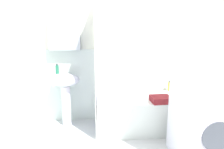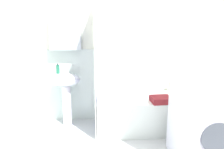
{
  "view_description": "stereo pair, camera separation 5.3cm",
  "coord_description": "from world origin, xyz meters",
  "px_view_note": "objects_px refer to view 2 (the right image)",
  "views": [
    {
      "loc": [
        -0.34,
        -2.04,
        1.47
      ],
      "look_at": [
        -0.16,
        0.7,
        0.89
      ],
      "focal_mm": 32.42,
      "sensor_mm": 36.0,
      "label": 1
    },
    {
      "loc": [
        -0.28,
        -2.05,
        1.47
      ],
      "look_at": [
        -0.16,
        0.7,
        0.89
      ],
      "focal_mm": 32.42,
      "sensor_mm": 36.0,
      "label": 2
    }
  ],
  "objects_px": {
    "sink": "(66,88)",
    "washer_dryer_stack": "(205,93)",
    "conditioner_bottle": "(171,87)",
    "towel_folded": "(161,100)",
    "soap_dispenser": "(58,69)",
    "lotion_bottle": "(184,86)",
    "body_wash_bottle": "(176,87)",
    "bathtub": "(147,113)"
  },
  "relations": [
    {
      "from": "lotion_bottle",
      "to": "towel_folded",
      "type": "bearing_deg",
      "value": -136.72
    },
    {
      "from": "sink",
      "to": "bathtub",
      "type": "distance_m",
      "value": 1.32
    },
    {
      "from": "sink",
      "to": "soap_dispenser",
      "type": "bearing_deg",
      "value": 176.09
    },
    {
      "from": "lotion_bottle",
      "to": "body_wash_bottle",
      "type": "relative_size",
      "value": 1.32
    },
    {
      "from": "lotion_bottle",
      "to": "body_wash_bottle",
      "type": "bearing_deg",
      "value": 158.55
    },
    {
      "from": "sink",
      "to": "washer_dryer_stack",
      "type": "relative_size",
      "value": 0.52
    },
    {
      "from": "sink",
      "to": "bathtub",
      "type": "bearing_deg",
      "value": -7.57
    },
    {
      "from": "soap_dispenser",
      "to": "bathtub",
      "type": "bearing_deg",
      "value": -7.26
    },
    {
      "from": "lotion_bottle",
      "to": "conditioner_bottle",
      "type": "relative_size",
      "value": 1.09
    },
    {
      "from": "bathtub",
      "to": "conditioner_bottle",
      "type": "xyz_separation_m",
      "value": [
        0.44,
        0.28,
        0.33
      ]
    },
    {
      "from": "conditioner_bottle",
      "to": "towel_folded",
      "type": "xyz_separation_m",
      "value": [
        -0.31,
        -0.53,
        -0.04
      ]
    },
    {
      "from": "sink",
      "to": "washer_dryer_stack",
      "type": "distance_m",
      "value": 1.98
    },
    {
      "from": "sink",
      "to": "towel_folded",
      "type": "relative_size",
      "value": 3.05
    },
    {
      "from": "towel_folded",
      "to": "washer_dryer_stack",
      "type": "distance_m",
      "value": 0.71
    },
    {
      "from": "bathtub",
      "to": "conditioner_bottle",
      "type": "relative_size",
      "value": 8.71
    },
    {
      "from": "conditioner_bottle",
      "to": "soap_dispenser",
      "type": "bearing_deg",
      "value": -176.52
    },
    {
      "from": "towel_folded",
      "to": "body_wash_bottle",
      "type": "bearing_deg",
      "value": 53.06
    },
    {
      "from": "lotion_bottle",
      "to": "washer_dryer_stack",
      "type": "height_order",
      "value": "washer_dryer_stack"
    },
    {
      "from": "lotion_bottle",
      "to": "towel_folded",
      "type": "height_order",
      "value": "lotion_bottle"
    },
    {
      "from": "bathtub",
      "to": "washer_dryer_stack",
      "type": "relative_size",
      "value": 0.95
    },
    {
      "from": "lotion_bottle",
      "to": "conditioner_bottle",
      "type": "distance_m",
      "value": 0.23
    },
    {
      "from": "conditioner_bottle",
      "to": "washer_dryer_stack",
      "type": "distance_m",
      "value": 1.13
    },
    {
      "from": "towel_folded",
      "to": "bathtub",
      "type": "bearing_deg",
      "value": 118.77
    },
    {
      "from": "soap_dispenser",
      "to": "towel_folded",
      "type": "bearing_deg",
      "value": -15.51
    },
    {
      "from": "soap_dispenser",
      "to": "washer_dryer_stack",
      "type": "xyz_separation_m",
      "value": [
        1.81,
        -1.0,
        -0.11
      ]
    },
    {
      "from": "body_wash_bottle",
      "to": "towel_folded",
      "type": "relative_size",
      "value": 0.52
    },
    {
      "from": "sink",
      "to": "conditioner_bottle",
      "type": "height_order",
      "value": "sink"
    },
    {
      "from": "bathtub",
      "to": "lotion_bottle",
      "type": "relative_size",
      "value": 8.0
    },
    {
      "from": "body_wash_bottle",
      "to": "conditioner_bottle",
      "type": "bearing_deg",
      "value": -168.24
    },
    {
      "from": "body_wash_bottle",
      "to": "towel_folded",
      "type": "bearing_deg",
      "value": -126.94
    },
    {
      "from": "bathtub",
      "to": "towel_folded",
      "type": "xyz_separation_m",
      "value": [
        0.13,
        -0.24,
        0.29
      ]
    },
    {
      "from": "bathtub",
      "to": "towel_folded",
      "type": "relative_size",
      "value": 5.53
    },
    {
      "from": "bathtub",
      "to": "body_wash_bottle",
      "type": "distance_m",
      "value": 0.7
    },
    {
      "from": "washer_dryer_stack",
      "to": "towel_folded",
      "type": "bearing_deg",
      "value": 117.89
    },
    {
      "from": "bathtub",
      "to": "body_wash_bottle",
      "type": "bearing_deg",
      "value": 29.31
    },
    {
      "from": "washer_dryer_stack",
      "to": "bathtub",
      "type": "bearing_deg",
      "value": 118.15
    },
    {
      "from": "body_wash_bottle",
      "to": "towel_folded",
      "type": "distance_m",
      "value": 0.69
    },
    {
      "from": "conditioner_bottle",
      "to": "washer_dryer_stack",
      "type": "bearing_deg",
      "value": -89.99
    },
    {
      "from": "towel_folded",
      "to": "conditioner_bottle",
      "type": "bearing_deg",
      "value": 59.65
    },
    {
      "from": "towel_folded",
      "to": "washer_dryer_stack",
      "type": "bearing_deg",
      "value": -62.11
    },
    {
      "from": "body_wash_bottle",
      "to": "towel_folded",
      "type": "height_order",
      "value": "body_wash_bottle"
    },
    {
      "from": "soap_dispenser",
      "to": "body_wash_bottle",
      "type": "distance_m",
      "value": 1.95
    }
  ]
}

